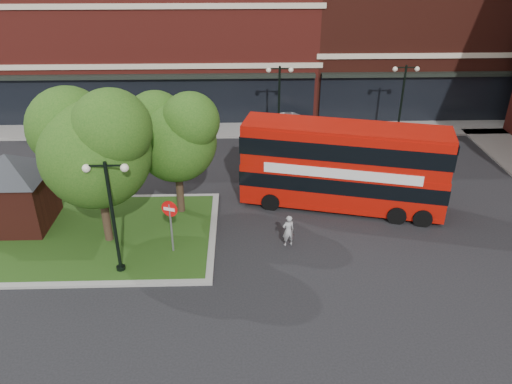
{
  "coord_description": "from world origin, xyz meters",
  "views": [
    {
      "loc": [
        -0.45,
        -16.66,
        12.56
      ],
      "look_at": [
        0.17,
        3.35,
        2.0
      ],
      "focal_mm": 35.0,
      "sensor_mm": 36.0,
      "label": 1
    }
  ],
  "objects_px": {
    "car_silver": "(177,125)",
    "woman": "(288,231)",
    "car_white": "(293,124)",
    "bus": "(343,161)"
  },
  "relations": [
    {
      "from": "bus",
      "to": "woman",
      "type": "bearing_deg",
      "value": -115.96
    },
    {
      "from": "car_silver",
      "to": "car_white",
      "type": "distance_m",
      "value": 7.98
    },
    {
      "from": "car_white",
      "to": "bus",
      "type": "bearing_deg",
      "value": -175.1
    },
    {
      "from": "bus",
      "to": "woman",
      "type": "relative_size",
      "value": 6.76
    },
    {
      "from": "car_silver",
      "to": "woman",
      "type": "bearing_deg",
      "value": -151.59
    },
    {
      "from": "woman",
      "to": "car_white",
      "type": "xyz_separation_m",
      "value": [
        1.58,
        14.0,
        -0.12
      ]
    },
    {
      "from": "bus",
      "to": "woman",
      "type": "distance_m",
      "value": 4.9
    },
    {
      "from": "bus",
      "to": "car_white",
      "type": "relative_size",
      "value": 2.64
    },
    {
      "from": "car_white",
      "to": "car_silver",
      "type": "bearing_deg",
      "value": 88.96
    },
    {
      "from": "bus",
      "to": "car_silver",
      "type": "bearing_deg",
      "value": 146.53
    }
  ]
}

